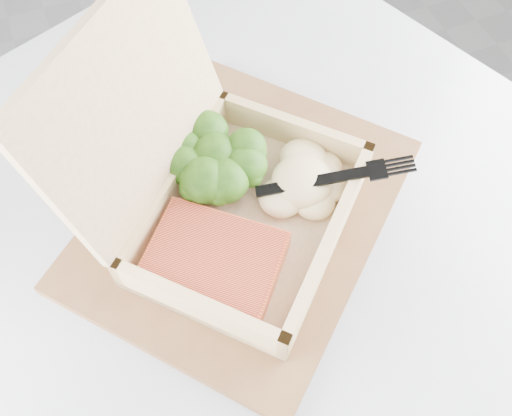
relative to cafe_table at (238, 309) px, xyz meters
name	(u,v)px	position (x,y,z in m)	size (l,w,h in m)	color
cafe_table	(238,309)	(0.00, 0.00, 0.00)	(0.98, 0.98, 0.71)	black
serving_tray	(243,213)	(0.02, 0.02, 0.19)	(0.32, 0.26, 0.01)	brown
takeout_container	(213,184)	(-0.01, 0.03, 0.25)	(0.31, 0.31, 0.20)	tan
salmon_fillet	(214,261)	(-0.03, -0.03, 0.22)	(0.09, 0.12, 0.02)	#D15729
broccoli_pile	(215,160)	(0.01, 0.07, 0.23)	(0.11, 0.11, 0.04)	#396F18
mashed_potatoes	(302,181)	(0.08, 0.02, 0.22)	(0.10, 0.08, 0.03)	#D0BD87
plastic_fork	(291,184)	(0.06, 0.01, 0.24)	(0.15, 0.06, 0.02)	black
receipt	(151,112)	(-0.03, 0.19, 0.18)	(0.07, 0.14, 0.00)	white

